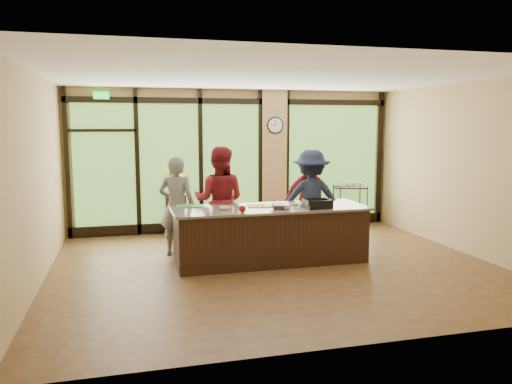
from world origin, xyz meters
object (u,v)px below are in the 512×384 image
cook_left (177,206)px  flower_stand (179,214)px  island_base (270,236)px  roasting_pan (317,206)px  cook_right (311,200)px  bar_cart (350,200)px

cook_left → flower_stand: bearing=-75.4°
island_base → flower_stand: (-1.26, 2.45, -0.01)m
island_base → roasting_pan: (0.71, -0.29, 0.52)m
flower_stand → cook_right: bearing=-19.2°
cook_left → island_base: bearing=172.8°
cook_right → bar_cart: (1.61, 1.74, -0.32)m
island_base → bar_cart: bar_cart is taller
flower_stand → island_base: bearing=-43.5°
cook_right → roasting_pan: (-0.26, -0.96, 0.05)m
island_base → roasting_pan: size_ratio=7.44×
island_base → roasting_pan: roasting_pan is taller
cook_right → roasting_pan: cook_right is taller
island_base → cook_right: 1.27m
roasting_pan → bar_cart: roasting_pan is taller
roasting_pan → bar_cart: 3.31m
cook_right → flower_stand: cook_right is taller
island_base → cook_left: size_ratio=1.79×
cook_left → flower_stand: size_ratio=2.02×
roasting_pan → cook_right: bearing=69.0°
cook_left → flower_stand: cook_left is taller
island_base → flower_stand: 2.75m
cook_left → roasting_pan: bearing=174.7°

